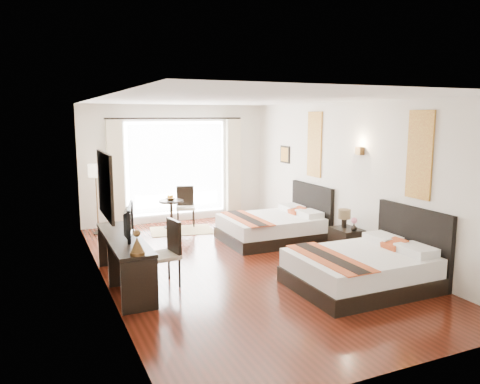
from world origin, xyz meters
name	(u,v)px	position (x,y,z in m)	size (l,w,h in m)	color
floor	(240,265)	(0.00, 0.00, -0.01)	(4.50, 7.50, 0.01)	#38130A
ceiling	(240,100)	(0.00, 0.00, 2.79)	(4.50, 7.50, 0.02)	white
wall_headboard	(349,177)	(2.25, 0.00, 1.40)	(0.01, 7.50, 2.80)	silver
wall_desk	(102,193)	(-2.25, 0.00, 1.40)	(0.01, 7.50, 2.80)	silver
wall_window	(176,164)	(0.00, 3.75, 1.40)	(4.50, 0.01, 2.80)	silver
wall_entry	(400,236)	(0.00, -3.75, 1.40)	(4.50, 0.01, 2.80)	silver
window_glass	(176,168)	(0.00, 3.73, 1.30)	(2.40, 0.02, 2.20)	white
sheer_curtain	(177,168)	(0.00, 3.67, 1.30)	(2.30, 0.02, 2.10)	white
drape_left	(116,172)	(-1.45, 3.63, 1.28)	(0.35, 0.14, 2.35)	beige
drape_right	(233,167)	(1.45, 3.63, 1.28)	(0.35, 0.14, 2.35)	beige
art_panel_near	(420,155)	(2.23, -1.72, 1.95)	(0.03, 0.50, 1.35)	#983F16
art_panel_far	(314,144)	(2.23, 1.18, 1.95)	(0.03, 0.50, 1.35)	#983F16
wall_sconce	(360,151)	(2.19, -0.35, 1.92)	(0.10, 0.14, 0.14)	#4E371C
mirror_frame	(105,185)	(-2.22, -0.20, 1.55)	(0.04, 1.25, 0.95)	black
mirror_glass	(107,185)	(-2.19, -0.20, 1.55)	(0.01, 1.12, 0.82)	white
bed_near	(365,267)	(1.29, -1.72, 0.30)	(2.03, 1.59, 1.14)	black
bed_far	(275,226)	(1.31, 1.18, 0.29)	(1.98, 1.54, 1.11)	black
nightstand	(346,242)	(1.97, -0.35, 0.26)	(0.44, 0.54, 0.52)	black
table_lamp	(344,216)	(1.97, -0.26, 0.74)	(0.23, 0.23, 0.36)	black
vase	(354,229)	(1.97, -0.55, 0.57)	(0.12, 0.12, 0.13)	black
console_desk	(124,261)	(-1.99, -0.20, 0.38)	(0.50, 2.20, 0.76)	black
television	(124,221)	(-1.97, -0.23, 1.00)	(0.84, 0.11, 0.48)	black
bronze_figurine	(137,244)	(-1.99, -1.20, 0.90)	(0.20, 0.20, 0.29)	#4E371C
desk_chair	(163,266)	(-1.46, -0.44, 0.30)	(0.52, 0.52, 1.00)	#BBB08F
floor_lamp	(96,175)	(-1.94, 3.20, 1.28)	(0.31, 0.31, 1.52)	black
side_table	(171,214)	(-0.33, 3.07, 0.32)	(0.56, 0.56, 0.65)	black
fruit_bowl	(170,199)	(-0.35, 3.07, 0.67)	(0.21, 0.21, 0.05)	#48331A
window_chair	(186,214)	(0.04, 3.17, 0.28)	(0.53, 0.53, 0.92)	#BBB08F
jute_rug	(182,230)	(-0.20, 2.74, 0.01)	(1.36, 0.93, 0.01)	tan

